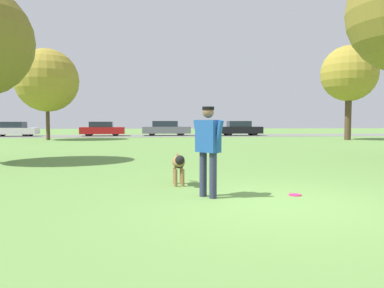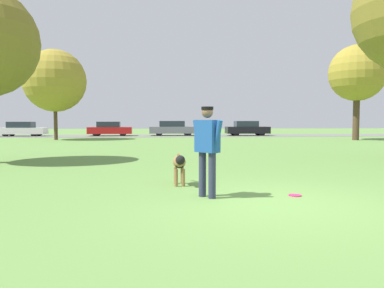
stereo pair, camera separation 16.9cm
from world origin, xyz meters
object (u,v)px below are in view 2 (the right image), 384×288
at_px(person, 207,144).
at_px(parked_car_black, 247,129).
at_px(tree_far_left, 55,81).
at_px(parked_car_white, 22,129).
at_px(tree_far_right, 357,73).
at_px(parked_car_grey, 173,128).
at_px(dog, 179,164).
at_px(frisbee, 295,195).
at_px(parked_car_red, 110,129).

bearing_deg(person, parked_car_black, 126.11).
xyz_separation_m(tree_far_left, parked_car_black, (15.36, 6.30, -3.53)).
bearing_deg(parked_car_white, tree_far_right, -20.36).
relative_size(person, parked_car_grey, 0.36).
xyz_separation_m(parked_car_white, parked_car_grey, (13.26, 0.16, 0.04)).
relative_size(dog, parked_car_grey, 0.22).
bearing_deg(dog, parked_car_white, -154.90).
height_order(frisbee, parked_car_white, parked_car_white).
bearing_deg(person, dog, 159.25).
bearing_deg(parked_car_black, parked_car_red, 178.62).
bearing_deg(person, parked_car_red, 151.65).
relative_size(tree_far_left, parked_car_red, 1.62).
distance_m(parked_car_red, parked_car_black, 12.44).
relative_size(parked_car_red, parked_car_grey, 0.90).
height_order(person, frisbee, person).
bearing_deg(tree_far_right, frisbee, -121.21).
bearing_deg(tree_far_right, parked_car_white, 160.88).
bearing_deg(parked_car_black, parked_car_white, 179.19).
relative_size(tree_far_right, parked_car_black, 1.69).
distance_m(person, parked_car_white, 30.51).
distance_m(dog, parked_car_white, 29.19).
height_order(dog, parked_car_red, parked_car_red).
xyz_separation_m(person, dog, (-0.42, 1.26, -0.48)).
distance_m(tree_far_left, parked_car_grey, 11.55).
xyz_separation_m(dog, parked_car_white, (-12.45, 26.40, 0.16)).
xyz_separation_m(dog, parked_car_red, (-4.84, 26.36, 0.17)).
distance_m(person, parked_car_grey, 27.82).
height_order(frisbee, parked_car_red, parked_car_red).
xyz_separation_m(dog, frisbee, (2.01, -1.26, -0.45)).
bearing_deg(parked_car_red, person, -81.59).
distance_m(frisbee, parked_car_red, 28.47).
bearing_deg(person, parked_car_grey, 140.04).
height_order(parked_car_red, parked_car_grey, parked_car_grey).
height_order(dog, tree_far_left, tree_far_left).
relative_size(frisbee, parked_car_grey, 0.05).
bearing_deg(parked_car_white, parked_car_red, -1.54).
bearing_deg(parked_car_red, parked_car_black, -4.17).
bearing_deg(parked_car_red, frisbee, -78.45).
bearing_deg(parked_car_red, tree_far_left, -115.96).
height_order(tree_far_left, tree_far_right, tree_far_right).
bearing_deg(frisbee, parked_car_black, 78.40).
relative_size(parked_car_red, parked_car_black, 1.00).
distance_m(parked_car_white, parked_car_red, 7.60).
xyz_separation_m(frisbee, tree_far_left, (-9.77, 20.94, 4.17)).
xyz_separation_m(tree_far_right, parked_car_black, (-5.76, 8.51, -4.00)).
relative_size(frisbee, parked_car_black, 0.06).
bearing_deg(person, tree_far_right, 106.23).
relative_size(parked_car_white, parked_car_black, 1.02).
bearing_deg(parked_car_white, parked_car_grey, -0.58).
distance_m(parked_car_white, parked_car_black, 20.05).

